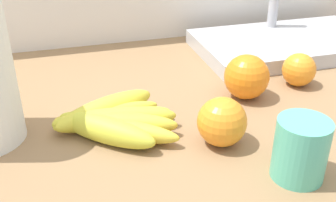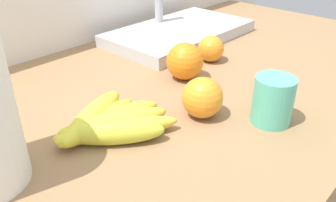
# 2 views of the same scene
# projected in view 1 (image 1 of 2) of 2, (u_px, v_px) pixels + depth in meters

# --- Properties ---
(wall_back) EXTENTS (2.18, 0.06, 1.30)m
(wall_back) POSITION_uv_depth(u_px,v_px,m) (119.00, 136.00, 1.18)
(wall_back) COLOR silver
(wall_back) RESTS_ON ground
(banana_bunch) EXTENTS (0.20, 0.19, 0.04)m
(banana_bunch) POSITION_uv_depth(u_px,v_px,m) (111.00, 121.00, 0.65)
(banana_bunch) COLOR gold
(banana_bunch) RESTS_ON counter
(orange_right) EXTENTS (0.06, 0.06, 0.06)m
(orange_right) POSITION_uv_depth(u_px,v_px,m) (299.00, 70.00, 0.79)
(orange_right) COLOR orange
(orange_right) RESTS_ON counter
(orange_back_left) EXTENTS (0.08, 0.08, 0.08)m
(orange_back_left) POSITION_uv_depth(u_px,v_px,m) (247.00, 77.00, 0.74)
(orange_back_left) COLOR orange
(orange_back_left) RESTS_ON counter
(orange_center) EXTENTS (0.08, 0.08, 0.08)m
(orange_center) POSITION_uv_depth(u_px,v_px,m) (222.00, 122.00, 0.61)
(orange_center) COLOR orange
(orange_center) RESTS_ON counter
(sink_basin) EXTENTS (0.42, 0.24, 0.20)m
(sink_basin) POSITION_uv_depth(u_px,v_px,m) (288.00, 42.00, 0.96)
(sink_basin) COLOR #B7BABF
(sink_basin) RESTS_ON counter
(mug) EXTENTS (0.07, 0.07, 0.09)m
(mug) POSITION_uv_depth(u_px,v_px,m) (301.00, 150.00, 0.54)
(mug) COLOR #56BF9F
(mug) RESTS_ON counter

